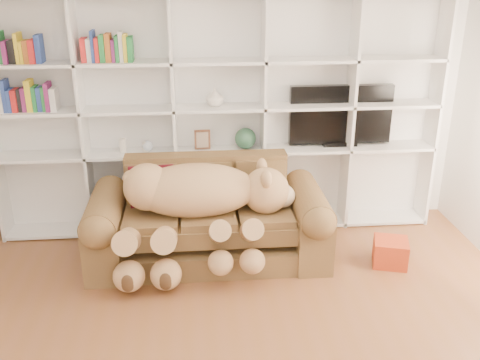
{
  "coord_description": "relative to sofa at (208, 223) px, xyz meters",
  "views": [
    {
      "loc": [
        -0.25,
        -2.83,
        2.6
      ],
      "look_at": [
        0.15,
        1.63,
        0.79
      ],
      "focal_mm": 40.0,
      "sensor_mm": 36.0,
      "label": 1
    }
  ],
  "objects": [
    {
      "name": "bookshelf",
      "position": [
        -0.09,
        0.68,
        0.96
      ],
      "size": [
        4.43,
        0.35,
        2.4
      ],
      "color": "white",
      "rests_on": "floor"
    },
    {
      "name": "shelf_vase",
      "position": [
        0.11,
        0.63,
        1.06
      ],
      "size": [
        0.21,
        0.21,
        0.18
      ],
      "primitive_type": "imported",
      "rotation": [
        0.0,
        0.0,
        0.27
      ],
      "color": "silver",
      "rests_on": "bookshelf"
    },
    {
      "name": "wall_back",
      "position": [
        0.15,
        0.82,
        1.0
      ],
      "size": [
        5.0,
        0.02,
        2.7
      ],
      "primitive_type": "cube",
      "color": "silver",
      "rests_on": "floor"
    },
    {
      "name": "tv",
      "position": [
        1.39,
        0.68,
        0.82
      ],
      "size": [
        1.05,
        0.18,
        0.62
      ],
      "color": "black",
      "rests_on": "bookshelf"
    },
    {
      "name": "snow_globe",
      "position": [
        -0.57,
        0.63,
        0.58
      ],
      "size": [
        0.11,
        0.11,
        0.11
      ],
      "primitive_type": "sphere",
      "color": "silver",
      "rests_on": "bookshelf"
    },
    {
      "name": "picture_frame",
      "position": [
        -0.02,
        0.63,
        0.63
      ],
      "size": [
        0.16,
        0.03,
        0.2
      ],
      "primitive_type": "cube",
      "rotation": [
        0.0,
        0.0,
        0.05
      ],
      "color": "#55301D",
      "rests_on": "bookshelf"
    },
    {
      "name": "gift_box",
      "position": [
        1.67,
        -0.3,
        -0.22
      ],
      "size": [
        0.37,
        0.36,
        0.24
      ],
      "primitive_type": "cube",
      "rotation": [
        0.0,
        0.0,
        -0.28
      ],
      "color": "#B53818",
      "rests_on": "floor"
    },
    {
      "name": "figurine_tall",
      "position": [
        -0.82,
        0.63,
        0.59
      ],
      "size": [
        0.07,
        0.07,
        0.14
      ],
      "primitive_type": "cylinder",
      "rotation": [
        0.0,
        0.0,
        -0.03
      ],
      "color": "beige",
      "rests_on": "bookshelf"
    },
    {
      "name": "teddy_bear",
      "position": [
        -0.1,
        -0.18,
        0.29
      ],
      "size": [
        1.63,
        0.9,
        0.95
      ],
      "rotation": [
        0.0,
        0.0,
        0.0
      ],
      "color": "tan",
      "rests_on": "sofa"
    },
    {
      "name": "green_vase",
      "position": [
        0.41,
        0.63,
        0.63
      ],
      "size": [
        0.22,
        0.22,
        0.22
      ],
      "primitive_type": "sphere",
      "color": "#2C563C",
      "rests_on": "bookshelf"
    },
    {
      "name": "sofa",
      "position": [
        0.0,
        0.0,
        0.0
      ],
      "size": [
        2.19,
        0.95,
        0.92
      ],
      "color": "brown",
      "rests_on": "floor"
    },
    {
      "name": "figurine_short",
      "position": [
        -0.59,
        0.63,
        0.57
      ],
      "size": [
        0.08,
        0.08,
        0.11
      ],
      "primitive_type": "cylinder",
      "rotation": [
        0.0,
        0.0,
        0.29
      ],
      "color": "beige",
      "rests_on": "bookshelf"
    },
    {
      "name": "throw_pillow",
      "position": [
        -0.52,
        0.15,
        0.33
      ],
      "size": [
        0.43,
        0.27,
        0.43
      ],
      "primitive_type": "cube",
      "rotation": [
        -0.24,
        0.0,
        0.09
      ],
      "color": "#580F1B",
      "rests_on": "sofa"
    }
  ]
}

